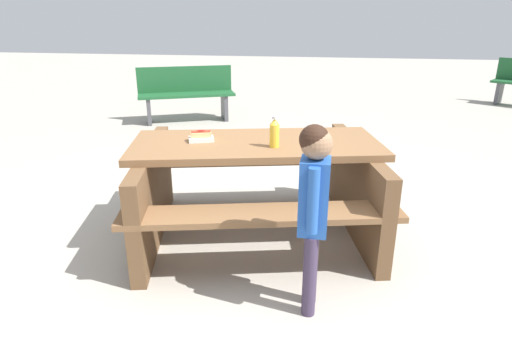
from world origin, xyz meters
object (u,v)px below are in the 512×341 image
at_px(soda_bottle, 274,133).
at_px(picnic_table, 256,180).
at_px(hotdog_tray, 201,137).
at_px(child_in_coat, 314,197).
at_px(park_bench_near, 186,93).

bearing_deg(soda_bottle, picnic_table, -36.97).
height_order(soda_bottle, hotdog_tray, soda_bottle).
height_order(picnic_table, soda_bottle, soda_bottle).
bearing_deg(child_in_coat, soda_bottle, -67.44).
bearing_deg(picnic_table, soda_bottle, 143.03).
xyz_separation_m(hotdog_tray, child_in_coat, (-0.85, 0.79, -0.08)).
bearing_deg(picnic_table, child_in_coat, 118.17).
distance_m(soda_bottle, child_in_coat, 0.81).
relative_size(hotdog_tray, child_in_coat, 0.19).
bearing_deg(park_bench_near, child_in_coat, 116.22).
xyz_separation_m(soda_bottle, hotdog_tray, (0.55, -0.06, -0.07)).
xyz_separation_m(child_in_coat, park_bench_near, (2.18, -4.44, -0.26)).
relative_size(child_in_coat, park_bench_near, 0.72).
distance_m(hotdog_tray, child_in_coat, 1.17).
xyz_separation_m(soda_bottle, park_bench_near, (1.88, -3.70, -0.40)).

